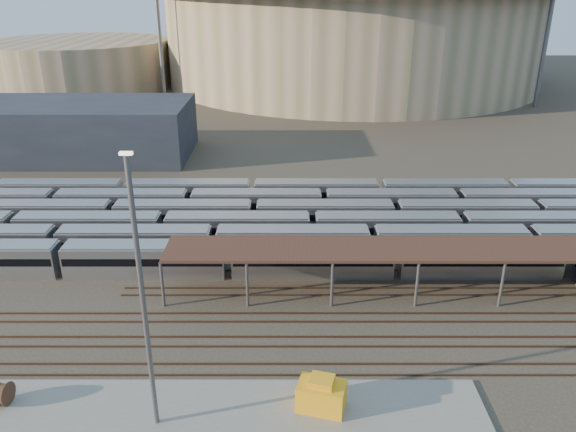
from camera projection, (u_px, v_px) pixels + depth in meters
The scene contains 14 objects.
ground at pixel (241, 313), 56.32m from camera, with size 420.00×420.00×0.00m, color #383026.
apron at pixel (160, 420), 42.46m from camera, with size 50.00×9.00×0.20m, color gray.
subway_trains at pixel (266, 223), 72.67m from camera, with size 125.81×23.90×3.60m.
inspection_shed at pixel (455, 251), 58.06m from camera, with size 60.30×6.00×5.30m.
empty_tracks at pixel (237, 341), 51.68m from camera, with size 170.00×9.62×0.18m.
stadium at pixel (352, 29), 178.96m from camera, with size 124.00×124.00×32.50m.
secondary_arena at pixel (79, 64), 173.45m from camera, with size 56.00×56.00×14.00m, color tan.
service_building at pixel (77, 130), 105.09m from camera, with size 42.00×20.00×10.00m, color #1E232D.
floodlight_0 at pixel (158, 22), 149.71m from camera, with size 4.00×1.00×38.40m.
floodlight_2 at pixel (549, 24), 140.46m from camera, with size 4.00×1.00×38.40m.
floodlight_3 at pixel (246, 12), 195.79m from camera, with size 4.00×1.00×38.40m.
cable_reel_east at pixel (1, 394), 43.58m from camera, with size 1.90×1.90×1.05m, color brown.
yard_light_pole at pixel (143, 300), 38.01m from camera, with size 0.80×0.36×21.02m.
yellow_equipment at pixel (321, 396), 43.08m from camera, with size 3.62×2.26×2.26m, color #EEA416.
Camera 1 is at (4.71, -48.14, 30.80)m, focal length 35.00 mm.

